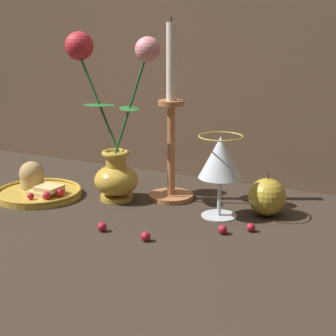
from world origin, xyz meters
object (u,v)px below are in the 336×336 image
(plate_with_pastries, at_px, (37,188))
(wine_glass, at_px, (220,160))
(apple_beside_vase, at_px, (267,197))
(vase, at_px, (112,137))
(candlestick, at_px, (171,139))

(plate_with_pastries, xyz_separation_m, wine_glass, (0.41, 0.05, 0.10))
(wine_glass, relative_size, apple_beside_vase, 1.86)
(plate_with_pastries, bearing_deg, vase, 18.74)
(plate_with_pastries, xyz_separation_m, apple_beside_vase, (0.49, 0.10, 0.02))
(wine_glass, bearing_deg, plate_with_pastries, -172.37)
(apple_beside_vase, bearing_deg, candlestick, 177.55)
(vase, height_order, wine_glass, vase)
(vase, relative_size, candlestick, 0.93)
(apple_beside_vase, bearing_deg, vase, -171.71)
(candlestick, bearing_deg, apple_beside_vase, -2.45)
(candlestick, height_order, apple_beside_vase, candlestick)
(vase, xyz_separation_m, plate_with_pastries, (-0.16, -0.06, -0.12))
(plate_with_pastries, height_order, candlestick, candlestick)
(plate_with_pastries, xyz_separation_m, candlestick, (0.27, 0.11, 0.12))
(vase, distance_m, plate_with_pastries, 0.21)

